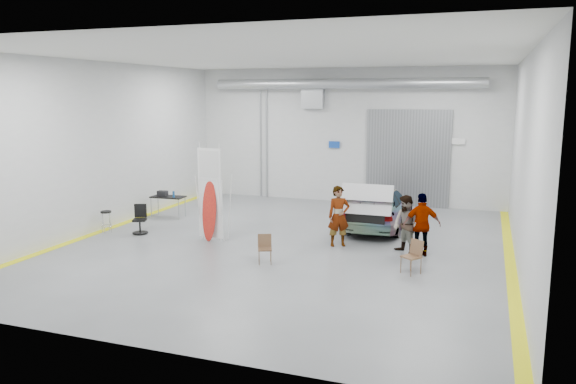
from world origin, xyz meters
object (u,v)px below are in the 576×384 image
(office_chair, at_px, (141,221))
(folding_chair_far, at_px, (411,263))
(person_a, at_px, (339,216))
(person_b, at_px, (406,225))
(surfboard_display, at_px, (211,202))
(shop_stool, at_px, (106,222))
(person_c, at_px, (422,225))
(sedan_car, at_px, (379,207))
(work_table, at_px, (167,196))
(folding_chair_near, at_px, (265,255))

(office_chair, bearing_deg, folding_chair_far, -30.86)
(person_a, xyz_separation_m, person_b, (2.17, -0.18, -0.07))
(surfboard_display, xyz_separation_m, office_chair, (-2.81, 0.09, -0.89))
(person_a, xyz_separation_m, shop_stool, (-8.19, -1.05, -0.60))
(person_c, bearing_deg, sedan_car, -78.11)
(person_b, relative_size, shop_stool, 2.34)
(folding_chair_far, height_order, office_chair, office_chair)
(person_b, bearing_deg, work_table, -151.50)
(person_c, distance_m, surfboard_display, 6.85)
(sedan_car, distance_m, person_a, 3.22)
(person_c, bearing_deg, shop_stool, -13.65)
(folding_chair_far, xyz_separation_m, work_table, (-10.16, 4.05, 0.55))
(sedan_car, xyz_separation_m, folding_chair_near, (-2.24, -5.70, -0.48))
(shop_stool, bearing_deg, folding_chair_far, -5.63)
(folding_chair_near, bearing_deg, surfboard_display, 123.03)
(sedan_car, distance_m, folding_chair_far, 5.58)
(sedan_car, bearing_deg, surfboard_display, 37.90)
(person_c, xyz_separation_m, office_chair, (-9.63, -0.48, -0.52))
(sedan_car, bearing_deg, office_chair, 25.56)
(person_a, bearing_deg, folding_chair_near, -150.22)
(person_a, relative_size, person_c, 1.01)
(person_c, bearing_deg, person_a, -23.38)
(sedan_car, relative_size, folding_chair_far, 5.51)
(person_c, relative_size, folding_chair_near, 2.32)
(shop_stool, bearing_deg, surfboard_display, 3.14)
(person_a, xyz_separation_m, work_table, (-7.57, 1.94, -0.15))
(work_table, bearing_deg, person_a, -14.40)
(work_table, bearing_deg, surfboard_display, -39.09)
(shop_stool, bearing_deg, person_c, 4.14)
(person_a, distance_m, shop_stool, 8.28)
(person_c, height_order, folding_chair_far, person_c)
(person_a, relative_size, shop_stool, 2.52)
(folding_chair_near, bearing_deg, folding_chair_far, -17.08)
(person_b, relative_size, person_c, 0.94)
(person_b, xyz_separation_m, surfboard_display, (-6.33, -0.65, 0.43))
(person_c, height_order, office_chair, person_c)
(folding_chair_near, bearing_deg, sedan_car, 45.05)
(shop_stool, distance_m, office_chair, 1.26)
(sedan_car, xyz_separation_m, person_a, (-0.72, -3.13, 0.24))
(person_c, distance_m, shop_stool, 10.89)
(folding_chair_near, bearing_deg, person_b, 9.49)
(folding_chair_far, xyz_separation_m, shop_stool, (-10.78, 1.06, 0.10))
(person_c, bearing_deg, folding_chair_far, 70.29)
(work_table, bearing_deg, person_c, -12.16)
(person_a, relative_size, folding_chair_far, 2.12)
(person_c, distance_m, work_table, 10.46)
(sedan_car, bearing_deg, folding_chair_near, 67.40)
(surfboard_display, height_order, folding_chair_near, surfboard_display)
(sedan_car, bearing_deg, person_a, 75.94)
(surfboard_display, bearing_deg, office_chair, -174.46)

